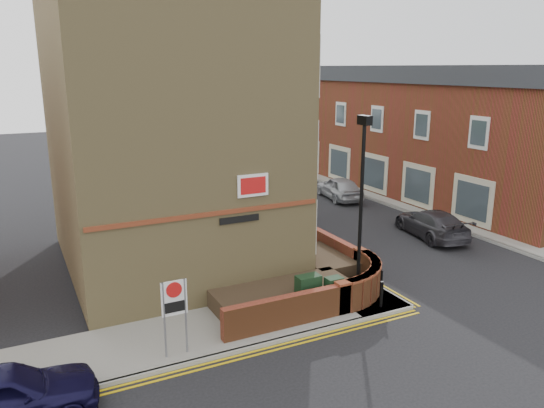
{
  "coord_description": "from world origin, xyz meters",
  "views": [
    {
      "loc": [
        -8.56,
        -12.56,
        7.89
      ],
      "look_at": [
        -0.28,
        4.0,
        3.1
      ],
      "focal_mm": 35.0,
      "sensor_mm": 36.0,
      "label": 1
    }
  ],
  "objects_px": {
    "lamppost": "(361,210)",
    "silver_car_near": "(292,209)",
    "navy_hatchback": "(1,397)",
    "zone_sign": "(174,304)",
    "utility_cabinet_large": "(308,293)"
  },
  "relations": [
    {
      "from": "lamppost",
      "to": "silver_car_near",
      "type": "distance_m",
      "value": 10.69
    },
    {
      "from": "navy_hatchback",
      "to": "silver_car_near",
      "type": "distance_m",
      "value": 18.07
    },
    {
      "from": "lamppost",
      "to": "zone_sign",
      "type": "height_order",
      "value": "lamppost"
    },
    {
      "from": "navy_hatchback",
      "to": "silver_car_near",
      "type": "relative_size",
      "value": 1.07
    },
    {
      "from": "lamppost",
      "to": "silver_car_near",
      "type": "relative_size",
      "value": 1.61
    },
    {
      "from": "lamppost",
      "to": "zone_sign",
      "type": "xyz_separation_m",
      "value": [
        -6.6,
        -0.7,
        -1.7
      ]
    },
    {
      "from": "utility_cabinet_large",
      "to": "silver_car_near",
      "type": "height_order",
      "value": "utility_cabinet_large"
    },
    {
      "from": "zone_sign",
      "to": "navy_hatchback",
      "type": "xyz_separation_m",
      "value": [
        -4.34,
        -1.0,
        -0.93
      ]
    },
    {
      "from": "utility_cabinet_large",
      "to": "silver_car_near",
      "type": "relative_size",
      "value": 0.31
    },
    {
      "from": "zone_sign",
      "to": "navy_hatchback",
      "type": "relative_size",
      "value": 0.52
    },
    {
      "from": "zone_sign",
      "to": "utility_cabinet_large",
      "type": "bearing_deg",
      "value": 9.69
    },
    {
      "from": "utility_cabinet_large",
      "to": "silver_car_near",
      "type": "bearing_deg",
      "value": 64.01
    },
    {
      "from": "navy_hatchback",
      "to": "utility_cabinet_large",
      "type": "bearing_deg",
      "value": -78.75
    },
    {
      "from": "silver_car_near",
      "to": "utility_cabinet_large",
      "type": "bearing_deg",
      "value": -94.03
    },
    {
      "from": "zone_sign",
      "to": "silver_car_near",
      "type": "relative_size",
      "value": 0.56
    }
  ]
}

